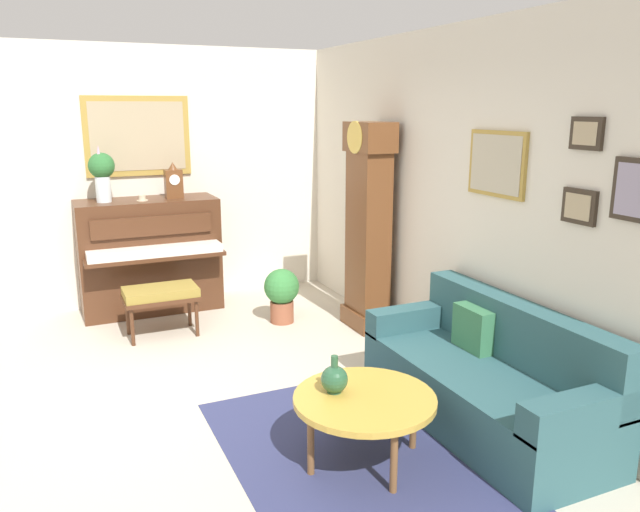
# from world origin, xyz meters

# --- Properties ---
(ground_plane) EXTENTS (6.40, 6.00, 0.10)m
(ground_plane) POSITION_xyz_m (0.00, 0.00, -0.05)
(ground_plane) COLOR beige
(wall_left) EXTENTS (0.13, 4.90, 2.80)m
(wall_left) POSITION_xyz_m (-2.60, 0.01, 1.41)
(wall_left) COLOR silver
(wall_left) RESTS_ON ground_plane
(wall_back) EXTENTS (5.30, 0.13, 2.80)m
(wall_back) POSITION_xyz_m (0.02, 2.40, 1.40)
(wall_back) COLOR silver
(wall_back) RESTS_ON ground_plane
(area_rug) EXTENTS (2.10, 1.50, 0.01)m
(area_rug) POSITION_xyz_m (1.23, 0.92, 0.00)
(area_rug) COLOR navy
(area_rug) RESTS_ON ground_plane
(piano) EXTENTS (0.87, 1.44, 1.21)m
(piano) POSITION_xyz_m (-2.23, 0.25, 0.61)
(piano) COLOR #4C2B19
(piano) RESTS_ON ground_plane
(piano_bench) EXTENTS (0.42, 0.70, 0.48)m
(piano_bench) POSITION_xyz_m (-1.39, 0.20, 0.41)
(piano_bench) COLOR #4C2B19
(piano_bench) RESTS_ON ground_plane
(grandfather_clock) EXTENTS (0.52, 0.34, 2.03)m
(grandfather_clock) POSITION_xyz_m (-0.81, 2.12, 0.96)
(grandfather_clock) COLOR brown
(grandfather_clock) RESTS_ON ground_plane
(couch) EXTENTS (1.90, 0.80, 0.84)m
(couch) POSITION_xyz_m (1.25, 1.96, 0.31)
(couch) COLOR #2D565B
(couch) RESTS_ON ground_plane
(coffee_table) EXTENTS (0.88, 0.88, 0.44)m
(coffee_table) POSITION_xyz_m (1.33, 0.95, 0.41)
(coffee_table) COLOR gold
(coffee_table) RESTS_ON ground_plane
(mantel_clock) EXTENTS (0.13, 0.18, 0.38)m
(mantel_clock) POSITION_xyz_m (-2.23, 0.54, 1.38)
(mantel_clock) COLOR brown
(mantel_clock) RESTS_ON piano
(flower_vase) EXTENTS (0.26, 0.26, 0.58)m
(flower_vase) POSITION_xyz_m (-2.23, -0.17, 1.52)
(flower_vase) COLOR silver
(flower_vase) RESTS_ON piano
(teacup) EXTENTS (0.12, 0.12, 0.06)m
(teacup) POSITION_xyz_m (-2.16, 0.20, 1.23)
(teacup) COLOR beige
(teacup) RESTS_ON piano
(green_jug) EXTENTS (0.17, 0.17, 0.24)m
(green_jug) POSITION_xyz_m (1.20, 0.80, 0.52)
(green_jug) COLOR #234C33
(green_jug) RESTS_ON coffee_table
(potted_plant) EXTENTS (0.36, 0.36, 0.56)m
(potted_plant) POSITION_xyz_m (-1.28, 1.39, 0.32)
(potted_plant) COLOR #935138
(potted_plant) RESTS_ON ground_plane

